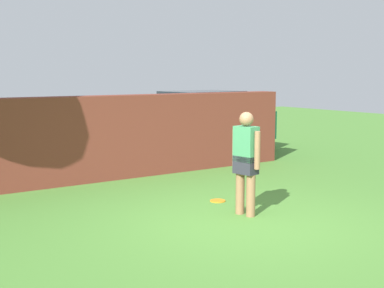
{
  "coord_description": "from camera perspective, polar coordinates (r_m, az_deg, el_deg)",
  "views": [
    {
      "loc": [
        -4.92,
        -5.89,
        2.21
      ],
      "look_at": [
        0.16,
        1.58,
        1.0
      ],
      "focal_mm": 49.68,
      "sensor_mm": 36.0,
      "label": 1
    }
  ],
  "objects": [
    {
      "name": "person",
      "position": [
        8.25,
        5.8,
        -1.57
      ],
      "size": [
        0.27,
        0.53,
        1.62
      ],
      "rotation": [
        0.0,
        0.0,
        1.73
      ],
      "color": "#9E704C",
      "rests_on": "ground"
    },
    {
      "name": "ground_plane",
      "position": [
        7.99,
        5.48,
        -8.47
      ],
      "size": [
        40.0,
        40.0,
        0.0
      ],
      "primitive_type": "plane",
      "color": "#4C8433"
    },
    {
      "name": "frisbee_orange",
      "position": [
        9.28,
        2.78,
        -6.11
      ],
      "size": [
        0.27,
        0.27,
        0.02
      ],
      "primitive_type": "cylinder",
      "color": "orange",
      "rests_on": "ground"
    },
    {
      "name": "car",
      "position": [
        14.68,
        1.08,
        2.35
      ],
      "size": [
        4.32,
        2.17,
        1.72
      ],
      "rotation": [
        0.0,
        0.0,
        3.22
      ],
      "color": "#0C4C2D",
      "rests_on": "ground"
    },
    {
      "name": "brick_wall",
      "position": [
        10.72,
        -15.34,
        0.2
      ],
      "size": [
        11.6,
        0.5,
        1.75
      ],
      "primitive_type": "cube",
      "color": "brown",
      "rests_on": "ground"
    }
  ]
}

